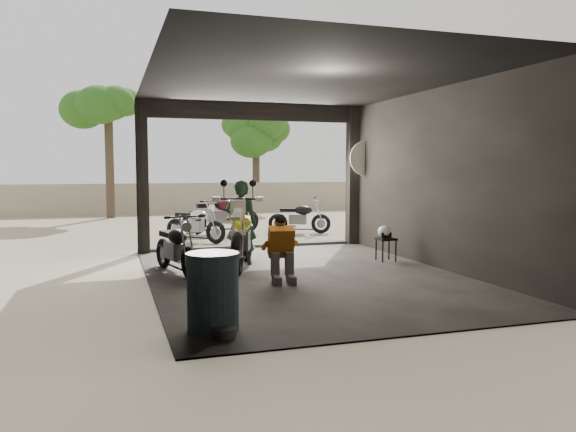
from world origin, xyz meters
TOP-DOWN VIEW (x-y plane):
  - ground at (0.00, 0.00)m, footprint 80.00×80.00m
  - garage at (0.00, 0.55)m, footprint 7.00×7.13m
  - boundary_wall at (0.00, 14.00)m, footprint 18.00×0.30m
  - tree_left at (-3.00, 12.50)m, footprint 2.20×2.20m
  - tree_right at (2.80, 14.00)m, footprint 2.20×2.20m
  - main_bike at (-0.80, 1.06)m, footprint 1.43×2.15m
  - left_bike at (-2.00, 0.89)m, footprint 0.98×1.63m
  - outside_bike_a at (-1.08, 4.88)m, footprint 1.51×1.56m
  - outside_bike_b at (-0.17, 6.29)m, footprint 1.91×0.91m
  - outside_bike_c at (1.93, 5.90)m, footprint 1.62×1.17m
  - rider at (-0.75, 1.38)m, footprint 0.67×0.54m
  - mechanic at (-0.50, -0.39)m, footprint 0.61×0.77m
  - stool at (1.97, 0.90)m, footprint 0.33×0.33m
  - helmet at (1.95, 0.93)m, footprint 0.32×0.33m
  - oil_drum at (-2.00, -2.69)m, footprint 0.65×0.65m
  - sign_post at (2.54, 3.00)m, footprint 0.80×0.08m

SIDE VIEW (x-z plane):
  - ground at x=0.00m, z-range 0.00..0.00m
  - stool at x=1.97m, z-range 0.16..0.62m
  - oil_drum at x=-2.00m, z-range 0.00..0.87m
  - outside_bike_c at x=1.93m, z-range 0.00..1.01m
  - mechanic at x=-0.50m, z-range 0.00..1.03m
  - left_bike at x=-2.00m, z-range 0.00..1.03m
  - outside_bike_a at x=-1.08m, z-range 0.00..1.04m
  - helmet at x=1.95m, z-range 0.46..0.70m
  - boundary_wall at x=0.00m, z-range 0.00..1.20m
  - outside_bike_b at x=-0.17m, z-range 0.00..1.26m
  - main_bike at x=-0.80m, z-range 0.00..1.32m
  - rider at x=-0.75m, z-range 0.00..1.57m
  - garage at x=0.00m, z-range -0.32..2.88m
  - sign_post at x=2.54m, z-range 0.42..2.84m
  - tree_right at x=2.80m, z-range 1.06..6.06m
  - tree_left at x=-3.00m, z-range 1.19..6.79m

